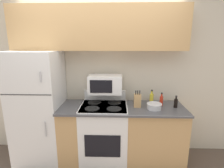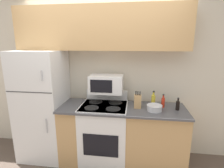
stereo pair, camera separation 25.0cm
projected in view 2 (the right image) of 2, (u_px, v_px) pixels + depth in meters
The scene contains 11 objects.
wall_back at pixel (103, 78), 2.93m from camera, with size 8.00×0.05×2.55m.
lower_cabinets at pixel (122, 135), 2.70m from camera, with size 1.85×0.64×0.92m.
refrigerator at pixel (43, 105), 2.80m from camera, with size 0.70×0.67×1.73m.
upper_cabinets at pixel (101, 28), 2.57m from camera, with size 2.56×0.32×0.63m.
stove at pixel (104, 133), 2.72m from camera, with size 0.69×0.62×1.09m.
microwave at pixel (106, 84), 2.67m from camera, with size 0.50×0.32×0.27m.
knife_block at pixel (138, 101), 2.52m from camera, with size 0.10×0.08×0.26m.
bowl at pixel (154, 108), 2.44m from camera, with size 0.22×0.22×0.08m.
bottle_hot_sauce at pixel (163, 102), 2.55m from camera, with size 0.05×0.05×0.20m.
bottle_soy_sauce at pixel (178, 105), 2.45m from camera, with size 0.05×0.05×0.18m.
bottle_cooking_spray at pixel (153, 100), 2.65m from camera, with size 0.06×0.06×0.22m.
Camera 2 is at (0.53, -2.14, 1.85)m, focal length 28.00 mm.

